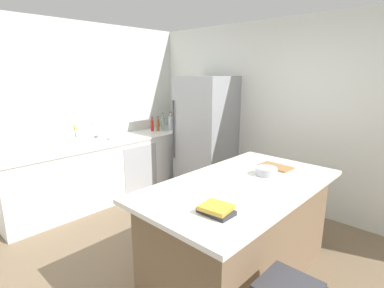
# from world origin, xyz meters

# --- Properties ---
(ground_plane) EXTENTS (7.20, 7.20, 0.00)m
(ground_plane) POSITION_xyz_m (0.00, 0.00, 0.00)
(ground_plane) COLOR #7A664C
(wall_rear) EXTENTS (6.00, 0.10, 2.60)m
(wall_rear) POSITION_xyz_m (0.00, 2.25, 1.30)
(wall_rear) COLOR silver
(wall_rear) RESTS_ON ground_plane
(wall_left) EXTENTS (0.10, 6.00, 2.60)m
(wall_left) POSITION_xyz_m (-2.45, 0.00, 1.30)
(wall_left) COLOR silver
(wall_left) RESTS_ON ground_plane
(counter_run_left) EXTENTS (0.66, 3.04, 0.90)m
(counter_run_left) POSITION_xyz_m (-2.08, 0.60, 0.45)
(counter_run_left) COLOR white
(counter_run_left) RESTS_ON ground_plane
(kitchen_island) EXTENTS (1.07, 1.94, 0.94)m
(kitchen_island) POSITION_xyz_m (0.42, 0.45, 0.47)
(kitchen_island) COLOR #7A6047
(kitchen_island) RESTS_ON ground_plane
(refrigerator) EXTENTS (0.81, 0.72, 1.84)m
(refrigerator) POSITION_xyz_m (-1.21, 1.85, 0.92)
(refrigerator) COLOR #93969B
(refrigerator) RESTS_ON ground_plane
(sink_faucet) EXTENTS (0.15, 0.05, 0.30)m
(sink_faucet) POSITION_xyz_m (-2.13, 0.42, 1.06)
(sink_faucet) COLOR silver
(sink_faucet) RESTS_ON counter_run_left
(flower_vase) EXTENTS (0.09, 0.09, 0.30)m
(flower_vase) POSITION_xyz_m (-2.04, 0.12, 1.00)
(flower_vase) COLOR silver
(flower_vase) RESTS_ON counter_run_left
(paper_towel_roll) EXTENTS (0.14, 0.14, 0.31)m
(paper_towel_roll) POSITION_xyz_m (-2.10, 0.69, 1.04)
(paper_towel_roll) COLOR gray
(paper_towel_roll) RESTS_ON counter_run_left
(whiskey_bottle) EXTENTS (0.08, 0.08, 0.29)m
(whiskey_bottle) POSITION_xyz_m (-2.14, 2.00, 1.02)
(whiskey_bottle) COLOR brown
(whiskey_bottle) RESTS_ON counter_run_left
(syrup_bottle) EXTENTS (0.06, 0.06, 0.23)m
(syrup_bottle) POSITION_xyz_m (-2.07, 1.90, 0.99)
(syrup_bottle) COLOR #5B3319
(syrup_bottle) RESTS_ON counter_run_left
(soda_bottle) EXTENTS (0.08, 0.08, 0.31)m
(soda_bottle) POSITION_xyz_m (-2.00, 1.82, 1.03)
(soda_bottle) COLOR silver
(soda_bottle) RESTS_ON counter_run_left
(gin_bottle) EXTENTS (0.06, 0.06, 0.31)m
(gin_bottle) POSITION_xyz_m (-2.08, 1.71, 1.02)
(gin_bottle) COLOR #8CB79E
(gin_bottle) RESTS_ON counter_run_left
(vinegar_bottle) EXTENTS (0.05, 0.05, 0.26)m
(vinegar_bottle) POSITION_xyz_m (-2.10, 1.61, 1.01)
(vinegar_bottle) COLOR #994C23
(vinegar_bottle) RESTS_ON counter_run_left
(hot_sauce_bottle) EXTENTS (0.05, 0.05, 0.25)m
(hot_sauce_bottle) POSITION_xyz_m (-2.15, 1.53, 1.00)
(hot_sauce_bottle) COLOR red
(hot_sauce_bottle) RESTS_ON counter_run_left
(cookbook_stack) EXTENTS (0.24, 0.21, 0.06)m
(cookbook_stack) POSITION_xyz_m (0.62, -0.16, 0.97)
(cookbook_stack) COLOR #2D2D33
(cookbook_stack) RESTS_ON kitchen_island
(mixing_bowl) EXTENTS (0.21, 0.21, 0.07)m
(mixing_bowl) POSITION_xyz_m (0.46, 0.79, 0.97)
(mixing_bowl) COLOR #B2B5BA
(mixing_bowl) RESTS_ON kitchen_island
(cutting_board) EXTENTS (0.34, 0.21, 0.02)m
(cutting_board) POSITION_xyz_m (0.42, 1.06, 0.95)
(cutting_board) COLOR #9E7042
(cutting_board) RESTS_ON kitchen_island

